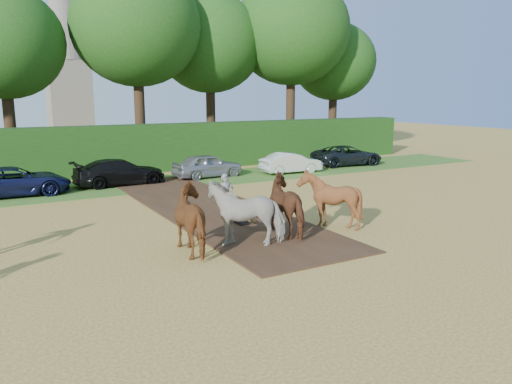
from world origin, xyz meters
name	(u,v)px	position (x,y,z in m)	size (l,w,h in m)	color
ground	(258,259)	(0.00, 0.00, 0.00)	(120.00, 120.00, 0.00)	gold
earth_strip	(208,207)	(1.50, 7.00, 0.03)	(4.50, 17.00, 0.05)	#472D1C
grass_verge	(129,186)	(0.00, 14.00, 0.01)	(50.00, 5.00, 0.03)	#38601E
hedgerow	(108,150)	(0.00, 18.50, 1.50)	(46.00, 1.60, 3.00)	#14380F
plough_team	(268,208)	(1.41, 1.78, 1.05)	(6.91, 5.04, 2.12)	brown
parked_cars	(138,172)	(0.56, 14.10, 0.70)	(35.94, 3.15, 1.43)	#AFB0B6
treeline	(61,27)	(-1.69, 21.69, 8.97)	(48.70, 10.60, 14.21)	#382616
church	(64,21)	(4.00, 55.00, 13.73)	(5.20, 5.20, 27.00)	slate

